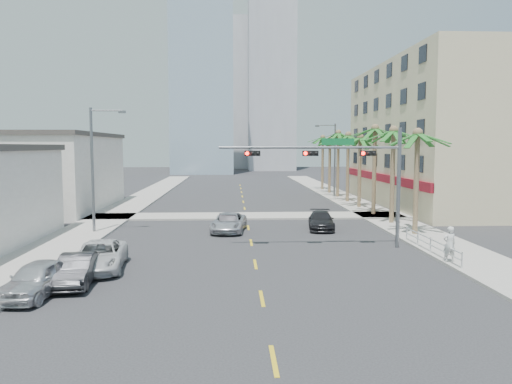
{
  "coord_description": "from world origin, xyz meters",
  "views": [
    {
      "loc": [
        -1.18,
        -22.07,
        6.27
      ],
      "look_at": [
        0.23,
        8.08,
        3.5
      ],
      "focal_mm": 35.0,
      "sensor_mm": 36.0,
      "label": 1
    }
  ],
  "objects_px": {
    "car_lane_right": "(321,221)",
    "pedestrian": "(449,244)",
    "car_parked_mid": "(76,270)",
    "car_parked_far": "(100,256)",
    "car_lane_left": "(229,223)",
    "car_lane_center": "(229,223)",
    "car_parked_near": "(37,279)",
    "traffic_signal_mast": "(347,166)"
  },
  "relations": [
    {
      "from": "car_lane_left",
      "to": "car_parked_mid",
      "type": "bearing_deg",
      "value": -115.77
    },
    {
      "from": "car_lane_right",
      "to": "car_lane_left",
      "type": "bearing_deg",
      "value": -166.54
    },
    {
      "from": "car_parked_far",
      "to": "car_lane_right",
      "type": "bearing_deg",
      "value": 35.49
    },
    {
      "from": "traffic_signal_mast",
      "to": "car_parked_near",
      "type": "xyz_separation_m",
      "value": [
        -15.18,
        -9.18,
        -4.32
      ]
    },
    {
      "from": "car_parked_near",
      "to": "pedestrian",
      "type": "distance_m",
      "value": 20.26
    },
    {
      "from": "car_lane_left",
      "to": "car_lane_center",
      "type": "height_order",
      "value": "car_lane_center"
    },
    {
      "from": "traffic_signal_mast",
      "to": "car_lane_center",
      "type": "height_order",
      "value": "traffic_signal_mast"
    },
    {
      "from": "car_parked_mid",
      "to": "car_parked_far",
      "type": "xyz_separation_m",
      "value": [
        0.33,
        2.73,
        0.04
      ]
    },
    {
      "from": "traffic_signal_mast",
      "to": "car_parked_near",
      "type": "bearing_deg",
      "value": -148.85
    },
    {
      "from": "car_lane_right",
      "to": "traffic_signal_mast",
      "type": "bearing_deg",
      "value": -80.41
    },
    {
      "from": "car_parked_mid",
      "to": "car_lane_right",
      "type": "bearing_deg",
      "value": 40.91
    },
    {
      "from": "car_parked_far",
      "to": "traffic_signal_mast",
      "type": "bearing_deg",
      "value": 13.29
    },
    {
      "from": "car_parked_mid",
      "to": "traffic_signal_mast",
      "type": "bearing_deg",
      "value": 22.39
    },
    {
      "from": "car_parked_near",
      "to": "traffic_signal_mast",
      "type": "bearing_deg",
      "value": 38.16
    },
    {
      "from": "car_lane_right",
      "to": "pedestrian",
      "type": "height_order",
      "value": "pedestrian"
    },
    {
      "from": "car_parked_far",
      "to": "car_lane_right",
      "type": "relative_size",
      "value": 1.14
    },
    {
      "from": "car_parked_near",
      "to": "car_lane_center",
      "type": "relative_size",
      "value": 0.88
    },
    {
      "from": "car_parked_mid",
      "to": "car_parked_far",
      "type": "bearing_deg",
      "value": 77.43
    },
    {
      "from": "car_parked_near",
      "to": "pedestrian",
      "type": "height_order",
      "value": "pedestrian"
    },
    {
      "from": "car_parked_mid",
      "to": "pedestrian",
      "type": "relative_size",
      "value": 2.19
    },
    {
      "from": "car_parked_near",
      "to": "car_lane_left",
      "type": "height_order",
      "value": "car_parked_near"
    },
    {
      "from": "car_parked_mid",
      "to": "car_parked_far",
      "type": "relative_size",
      "value": 0.8
    },
    {
      "from": "car_parked_mid",
      "to": "pedestrian",
      "type": "distance_m",
      "value": 18.85
    },
    {
      "from": "car_parked_mid",
      "to": "car_lane_left",
      "type": "distance_m",
      "value": 15.4
    },
    {
      "from": "car_lane_center",
      "to": "car_lane_left",
      "type": "bearing_deg",
      "value": 97.16
    },
    {
      "from": "car_parked_mid",
      "to": "car_lane_right",
      "type": "relative_size",
      "value": 0.91
    },
    {
      "from": "traffic_signal_mast",
      "to": "car_lane_center",
      "type": "distance_m",
      "value": 10.57
    },
    {
      "from": "traffic_signal_mast",
      "to": "car_lane_left",
      "type": "height_order",
      "value": "traffic_signal_mast"
    },
    {
      "from": "car_parked_near",
      "to": "car_parked_mid",
      "type": "bearing_deg",
      "value": 63.33
    },
    {
      "from": "traffic_signal_mast",
      "to": "car_lane_center",
      "type": "xyz_separation_m",
      "value": [
        -7.28,
        6.29,
        -4.38
      ]
    },
    {
      "from": "traffic_signal_mast",
      "to": "car_lane_right",
      "type": "bearing_deg",
      "value": 92.36
    },
    {
      "from": "traffic_signal_mast",
      "to": "car_lane_left",
      "type": "relative_size",
      "value": 2.79
    },
    {
      "from": "car_parked_mid",
      "to": "car_lane_right",
      "type": "height_order",
      "value": "car_parked_mid"
    },
    {
      "from": "car_parked_far",
      "to": "car_lane_right",
      "type": "height_order",
      "value": "car_parked_far"
    },
    {
      "from": "traffic_signal_mast",
      "to": "car_parked_near",
      "type": "relative_size",
      "value": 2.56
    },
    {
      "from": "car_parked_near",
      "to": "car_parked_mid",
      "type": "relative_size",
      "value": 1.04
    },
    {
      "from": "traffic_signal_mast",
      "to": "car_parked_mid",
      "type": "bearing_deg",
      "value": -151.9
    },
    {
      "from": "car_parked_near",
      "to": "car_parked_far",
      "type": "xyz_separation_m",
      "value": [
        1.44,
        4.39,
        -0.01
      ]
    },
    {
      "from": "car_lane_left",
      "to": "car_lane_center",
      "type": "bearing_deg",
      "value": -89.6
    },
    {
      "from": "traffic_signal_mast",
      "to": "car_lane_center",
      "type": "relative_size",
      "value": 2.25
    },
    {
      "from": "car_lane_center",
      "to": "pedestrian",
      "type": "xyz_separation_m",
      "value": [
        11.8,
        -10.76,
        0.42
      ]
    },
    {
      "from": "traffic_signal_mast",
      "to": "car_parked_far",
      "type": "distance_m",
      "value": 15.19
    }
  ]
}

